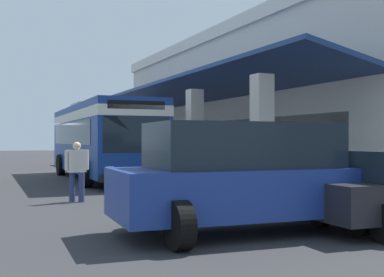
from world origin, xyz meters
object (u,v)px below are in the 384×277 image
object	(u,v)px
parked_suv_blue	(246,176)
pedestrian	(77,168)
potted_palm	(155,155)
transit_bus	(101,136)

from	to	relation	value
parked_suv_blue	pedestrian	distance (m)	6.08
pedestrian	parked_suv_blue	bearing A→B (deg)	18.20
pedestrian	potted_palm	size ratio (longest dim) A/B	0.56
parked_suv_blue	pedestrian	bearing A→B (deg)	-161.80
transit_bus	potted_palm	distance (m)	7.48
parked_suv_blue	pedestrian	xyz separation A→B (m)	(-5.77, -1.90, -0.11)
transit_bus	potted_palm	size ratio (longest dim) A/B	3.92
transit_bus	parked_suv_blue	xyz separation A→B (m)	(13.40, -0.60, -0.84)
potted_palm	transit_bus	bearing A→B (deg)	-37.96
parked_suv_blue	pedestrian	size ratio (longest dim) A/B	3.02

